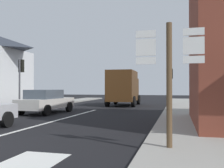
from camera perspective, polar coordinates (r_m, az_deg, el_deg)
ground_plane at (r=16.75m, az=-5.76°, el=-6.28°), size 80.00×80.00×0.00m
sidewalk_right at (r=13.75m, az=15.52°, el=-7.16°), size 2.35×44.00×0.14m
lane_centre_stripe at (r=13.09m, az=-11.84°, el=-7.78°), size 0.16×12.00×0.01m
lane_turn_arrow at (r=5.81m, az=-19.09°, el=-16.71°), size 1.20×2.20×0.01m
sedan_far at (r=16.68m, az=-14.36°, el=-3.67°), size 2.18×4.31×1.47m
delivery_truck at (r=22.95m, az=2.53°, el=-0.68°), size 2.60×5.06×3.05m
route_sign_post at (r=6.51m, az=12.49°, el=1.93°), size 1.66×0.14×3.20m
traffic_light_near_left at (r=19.55m, az=-19.44°, el=2.38°), size 0.30×0.49×3.61m
traffic_light_far_right at (r=24.04m, az=12.89°, el=1.25°), size 0.30×0.49×3.31m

